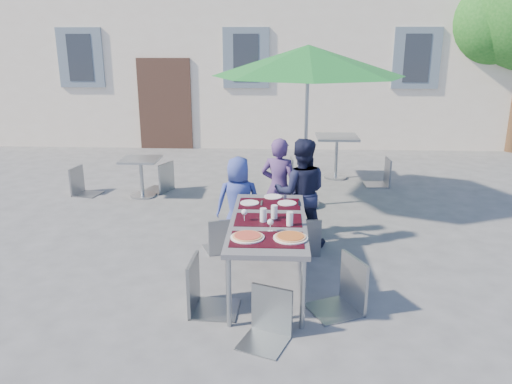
# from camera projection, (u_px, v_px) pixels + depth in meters

# --- Properties ---
(ground) EXTENTS (90.00, 90.00, 0.00)m
(ground) POSITION_uv_depth(u_px,v_px,m) (200.00, 292.00, 5.31)
(ground) COLOR #4E4E50
(ground) RESTS_ON ground
(dining_table) EXTENTS (0.80, 1.85, 0.76)m
(dining_table) POSITION_uv_depth(u_px,v_px,m) (268.00, 225.00, 5.30)
(dining_table) COLOR #424246
(dining_table) RESTS_ON ground
(pizza_near_left) EXTENTS (0.33, 0.33, 0.03)m
(pizza_near_left) POSITION_uv_depth(u_px,v_px,m) (247.00, 236.00, 4.79)
(pizza_near_left) COLOR white
(pizza_near_left) RESTS_ON dining_table
(pizza_near_right) EXTENTS (0.33, 0.33, 0.03)m
(pizza_near_right) POSITION_uv_depth(u_px,v_px,m) (291.00, 237.00, 4.77)
(pizza_near_right) COLOR white
(pizza_near_right) RESTS_ON dining_table
(glassware) EXTENTS (0.54, 0.45, 0.15)m
(glassware) POSITION_uv_depth(u_px,v_px,m) (272.00, 216.00, 5.18)
(glassware) COLOR silver
(glassware) RESTS_ON dining_table
(place_settings) EXTENTS (0.70, 0.48, 0.01)m
(place_settings) POSITION_uv_depth(u_px,v_px,m) (270.00, 201.00, 5.89)
(place_settings) COLOR white
(place_settings) RESTS_ON dining_table
(child_0) EXTENTS (0.62, 0.45, 1.19)m
(child_0) POSITION_uv_depth(u_px,v_px,m) (239.00, 202.00, 6.39)
(child_0) COLOR #354392
(child_0) RESTS_ON ground
(child_1) EXTENTS (0.57, 0.45, 1.37)m
(child_1) POSITION_uv_depth(u_px,v_px,m) (279.00, 188.00, 6.68)
(child_1) COLOR #4F356D
(child_1) RESTS_ON ground
(child_2) EXTENTS (0.69, 0.41, 1.41)m
(child_2) POSITION_uv_depth(u_px,v_px,m) (301.00, 193.00, 6.39)
(child_2) COLOR #171A33
(child_2) RESTS_ON ground
(chair_0) EXTENTS (0.50, 0.50, 0.87)m
(chair_0) POSITION_uv_depth(u_px,v_px,m) (221.00, 214.00, 6.21)
(chair_0) COLOR gray
(chair_0) RESTS_ON ground
(chair_1) EXTENTS (0.49, 0.50, 0.98)m
(chair_1) POSITION_uv_depth(u_px,v_px,m) (284.00, 205.00, 6.33)
(chair_1) COLOR gray
(chair_1) RESTS_ON ground
(chair_2) EXTENTS (0.44, 0.44, 0.92)m
(chair_2) POSITION_uv_depth(u_px,v_px,m) (306.00, 213.00, 6.16)
(chair_2) COLOR gray
(chair_2) RESTS_ON ground
(chair_3) EXTENTS (0.48, 0.47, 1.02)m
(chair_3) POSITION_uv_depth(u_px,v_px,m) (203.00, 254.00, 4.80)
(chair_3) COLOR gray
(chair_3) RESTS_ON ground
(chair_4) EXTENTS (0.60, 0.60, 1.02)m
(chair_4) POSITION_uv_depth(u_px,v_px,m) (346.00, 253.00, 4.82)
(chair_4) COLOR gray
(chair_4) RESTS_ON ground
(chair_5) EXTENTS (0.51, 0.51, 0.89)m
(chair_5) POSITION_uv_depth(u_px,v_px,m) (268.00, 286.00, 4.34)
(chair_5) COLOR gray
(chair_5) RESTS_ON ground
(patio_umbrella) EXTENTS (2.94, 2.94, 2.53)m
(patio_umbrella) POSITION_uv_depth(u_px,v_px,m) (308.00, 62.00, 7.48)
(patio_umbrella) COLOR #A9ADB1
(patio_umbrella) RESTS_ON ground
(cafe_table_0) EXTENTS (0.63, 0.63, 0.67)m
(cafe_table_0) POSITION_uv_depth(u_px,v_px,m) (141.00, 172.00, 8.51)
(cafe_table_0) COLOR #A9ADB1
(cafe_table_0) RESTS_ON ground
(bg_chair_l_0) EXTENTS (0.48, 0.48, 0.92)m
(bg_chair_l_0) POSITION_uv_depth(u_px,v_px,m) (80.00, 164.00, 8.60)
(bg_chair_l_0) COLOR gray
(bg_chair_l_0) RESTS_ON ground
(bg_chair_r_0) EXTENTS (0.58, 0.58, 1.00)m
(bg_chair_r_0) POSITION_uv_depth(u_px,v_px,m) (161.00, 159.00, 8.77)
(bg_chair_r_0) COLOR gray
(bg_chair_r_0) RESTS_ON ground
(cafe_table_1) EXTENTS (0.78, 0.78, 0.84)m
(cafe_table_1) POSITION_uv_depth(u_px,v_px,m) (337.00, 148.00, 9.61)
(cafe_table_1) COLOR #A9ADB1
(cafe_table_1) RESTS_ON ground
(bg_chair_l_1) EXTENTS (0.45, 0.44, 0.93)m
(bg_chair_l_1) POSITION_uv_depth(u_px,v_px,m) (297.00, 155.00, 9.31)
(bg_chair_l_1) COLOR gray
(bg_chair_l_1) RESTS_ON ground
(bg_chair_r_1) EXTENTS (0.44, 0.44, 0.96)m
(bg_chair_r_1) POSITION_uv_depth(u_px,v_px,m) (383.00, 156.00, 9.14)
(bg_chair_r_1) COLOR gray
(bg_chair_r_1) RESTS_ON ground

